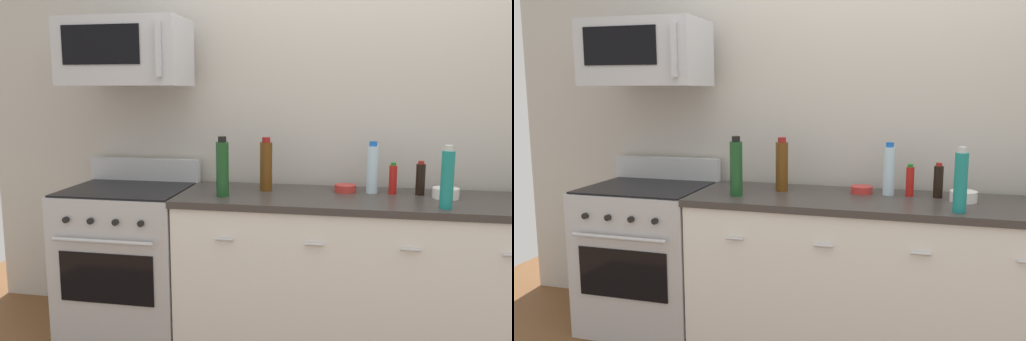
% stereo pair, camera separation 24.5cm
% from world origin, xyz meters
% --- Properties ---
extents(back_wall, '(5.21, 0.10, 2.70)m').
position_xyz_m(back_wall, '(0.00, 0.41, 1.35)').
color(back_wall, '#B7B2A8').
rests_on(back_wall, ground_plane).
extents(counter_unit, '(2.12, 0.66, 0.92)m').
position_xyz_m(counter_unit, '(0.00, -0.00, 0.46)').
color(counter_unit, white).
rests_on(counter_unit, ground_plane).
extents(range_oven, '(0.76, 0.69, 1.07)m').
position_xyz_m(range_oven, '(-1.44, 0.00, 0.47)').
color(range_oven, '#B7BABF').
rests_on(range_oven, ground_plane).
extents(microwave, '(0.74, 0.44, 0.40)m').
position_xyz_m(microwave, '(-1.44, 0.05, 1.75)').
color(microwave, '#B7BABF').
extents(bottle_soy_sauce_dark, '(0.05, 0.05, 0.20)m').
position_xyz_m(bottle_soy_sauce_dark, '(0.33, 0.13, 1.01)').
color(bottle_soy_sauce_dark, black).
rests_on(bottle_soy_sauce_dark, countertop_slab).
extents(bottle_hot_sauce_red, '(0.05, 0.05, 0.19)m').
position_xyz_m(bottle_hot_sauce_red, '(0.18, 0.13, 1.01)').
color(bottle_hot_sauce_red, '#B21914').
rests_on(bottle_hot_sauce_red, countertop_slab).
extents(bottle_wine_amber, '(0.07, 0.07, 0.33)m').
position_xyz_m(bottle_wine_amber, '(-0.57, 0.09, 1.07)').
color(bottle_wine_amber, '#59330F').
rests_on(bottle_wine_amber, countertop_slab).
extents(bottle_wine_green, '(0.07, 0.07, 0.34)m').
position_xyz_m(bottle_wine_green, '(-0.79, -0.12, 1.08)').
color(bottle_wine_green, '#19471E').
rests_on(bottle_wine_green, countertop_slab).
extents(bottle_sparkling_teal, '(0.07, 0.07, 0.33)m').
position_xyz_m(bottle_sparkling_teal, '(0.42, -0.21, 1.08)').
color(bottle_sparkling_teal, '#197F7A').
rests_on(bottle_sparkling_teal, countertop_slab).
extents(bottle_water_clear, '(0.07, 0.07, 0.31)m').
position_xyz_m(bottle_water_clear, '(0.06, 0.14, 1.07)').
color(bottle_water_clear, silver).
rests_on(bottle_water_clear, countertop_slab).
extents(bowl_red_small, '(0.13, 0.13, 0.04)m').
position_xyz_m(bowl_red_small, '(-0.10, 0.14, 0.94)').
color(bowl_red_small, '#B72D28').
rests_on(bowl_red_small, countertop_slab).
extents(bowl_white_ceramic, '(0.15, 0.15, 0.06)m').
position_xyz_m(bowl_white_ceramic, '(0.46, 0.05, 0.95)').
color(bowl_white_ceramic, white).
rests_on(bowl_white_ceramic, countertop_slab).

